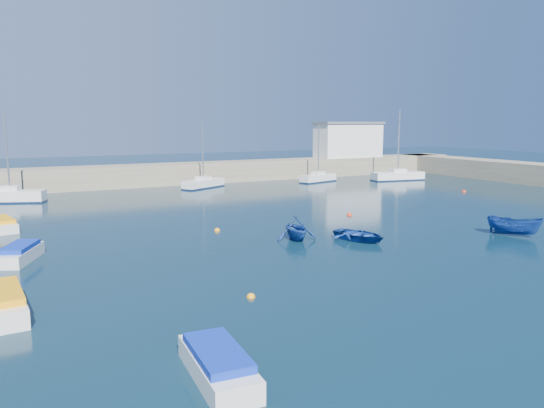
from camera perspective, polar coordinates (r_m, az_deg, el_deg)
name	(u,v)px	position (r m, az deg, el deg)	size (l,w,h in m)	color
ground	(397,281)	(27.43, 13.28, -8.08)	(220.00, 220.00, 0.00)	#0B2332
back_wall	(152,175)	(68.29, -12.80, 3.08)	(96.00, 4.50, 2.60)	gray
right_arm	(488,169)	(80.53, 22.20, 3.48)	(4.50, 32.00, 2.60)	gray
harbor_office	(348,141)	(81.06, 8.19, 6.77)	(10.00, 4.00, 5.00)	silver
sailboat_5	(10,196)	(58.29, -26.33, 0.80)	(6.67, 4.09, 8.61)	silver
sailboat_6	(203,183)	(64.39, -7.39, 2.23)	(6.08, 4.43, 7.94)	silver
sailboat_7	(318,178)	(70.46, 4.98, 2.82)	(5.86, 3.12, 7.47)	silver
sailboat_8	(398,176)	(74.33, 13.36, 2.99)	(7.54, 3.14, 9.54)	silver
motorboat_0	(0,303)	(24.80, -27.20, -9.42)	(1.97, 4.95, 1.09)	silver
motorboat_1	(20,253)	(33.55, -25.48, -4.81)	(2.84, 4.19, 0.97)	silver
motorboat_2	(0,224)	(43.74, -27.19, -1.95)	(2.34, 4.66, 0.92)	silver
motorboat_3	(218,364)	(17.16, -5.85, -16.76)	(1.78, 4.30, 0.98)	silver
dinghy_center	(359,235)	(35.99, 9.38, -3.29)	(2.68, 3.76, 0.78)	navy
dinghy_left	(296,228)	(35.62, 2.61, -2.59)	(2.69, 3.12, 1.64)	navy
dinghy_right	(514,226)	(40.53, 24.60, -2.17)	(1.36, 3.62, 1.40)	navy
buoy_0	(251,297)	(24.36, -2.28, -10.01)	(0.41, 0.41, 0.41)	orange
buoy_1	(349,215)	(45.57, 8.32, -1.21)	(0.46, 0.46, 0.46)	red
buoy_3	(217,231)	(38.93, -5.92, -2.88)	(0.43, 0.43, 0.43)	orange
buoy_4	(464,192)	(64.17, 19.93, 1.24)	(0.46, 0.46, 0.46)	red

